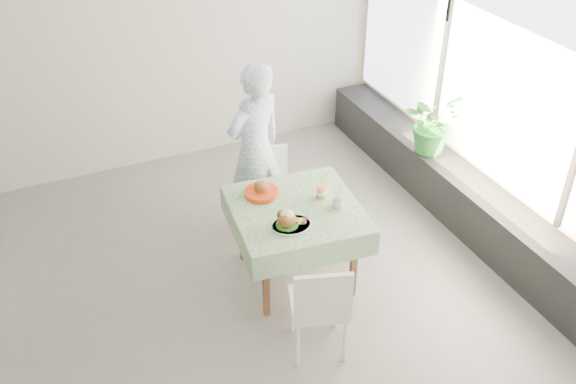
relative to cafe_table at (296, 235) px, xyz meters
name	(u,v)px	position (x,y,z in m)	size (l,w,h in m)	color
floor	(193,307)	(-0.95, -0.01, -0.46)	(6.00, 6.00, 0.00)	slate
wall_back	(109,48)	(-0.95, 2.49, 0.94)	(6.00, 0.02, 2.80)	beige
wall_right	(509,92)	(2.05, -0.01, 0.94)	(0.02, 5.00, 2.80)	beige
window_pane	(512,66)	(2.02, -0.01, 1.19)	(0.01, 4.80, 2.18)	#D1E0F9
window_ledge	(470,204)	(1.85, -0.01, -0.21)	(0.40, 4.80, 0.50)	black
cafe_table	(296,235)	(0.00, 0.00, 0.00)	(1.14, 1.14, 0.74)	brown
chair_far	(272,203)	(0.11, 0.80, -0.22)	(0.45, 0.45, 0.79)	white
chair_near	(318,321)	(-0.20, -0.83, -0.19)	(0.52, 0.52, 0.88)	white
diner	(255,148)	(0.00, 0.90, 0.38)	(0.61, 0.40, 1.67)	#93BFEB
main_dish	(289,221)	(-0.16, -0.22, 0.34)	(0.32, 0.32, 0.17)	white
juice_cup_orange	(321,191)	(0.25, 0.05, 0.34)	(0.09, 0.09, 0.26)	white
juice_cup_lemonade	(339,200)	(0.32, -0.14, 0.35)	(0.10, 0.10, 0.29)	white
second_dish	(261,191)	(-0.19, 0.29, 0.32)	(0.29, 0.29, 0.14)	red
potted_plant	(432,122)	(1.81, 0.68, 0.36)	(0.58, 0.50, 0.64)	#277426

